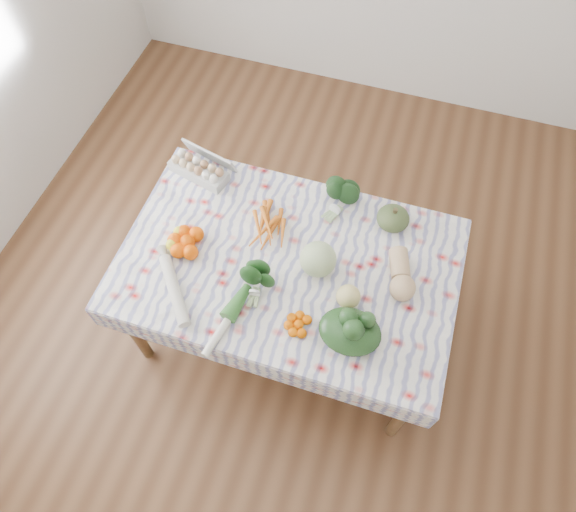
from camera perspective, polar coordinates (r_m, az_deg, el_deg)
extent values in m
plane|color=#50301B|center=(3.21, 0.00, -7.51)|extent=(4.50, 4.50, 0.00)
cube|color=brown|center=(2.56, 0.00, -1.03)|extent=(1.60, 1.00, 0.04)
cylinder|color=brown|center=(2.93, -16.79, -7.94)|extent=(0.06, 0.06, 0.71)
cylinder|color=brown|center=(2.73, 12.63, -16.85)|extent=(0.06, 0.06, 0.71)
cylinder|color=brown|center=(3.27, -10.10, 5.53)|extent=(0.06, 0.06, 0.71)
cylinder|color=brown|center=(3.10, 15.73, -1.31)|extent=(0.06, 0.06, 0.71)
cube|color=white|center=(2.53, 0.00, -0.74)|extent=(1.66, 1.06, 0.01)
cube|color=#B7B7B1|center=(2.85, -9.92, 9.41)|extent=(0.35, 0.21, 0.09)
cube|color=orange|center=(2.61, -1.74, 3.14)|extent=(0.25, 0.23, 0.04)
ellipsoid|color=#153413|center=(2.66, 5.93, 6.33)|extent=(0.21, 0.20, 0.15)
ellipsoid|color=#41522B|center=(2.66, 11.59, 4.13)|extent=(0.20, 0.20, 0.11)
sphere|color=#A4BC80|center=(2.44, 3.36, -0.36)|extent=(0.18, 0.18, 0.18)
ellipsoid|color=tan|center=(2.49, 12.48, -1.94)|extent=(0.19, 0.29, 0.12)
cube|color=#F25100|center=(2.59, -11.13, 1.53)|extent=(0.28, 0.28, 0.08)
ellipsoid|color=#194317|center=(2.42, -3.54, -3.00)|extent=(0.16, 0.16, 0.10)
cube|color=#E56000|center=(2.36, 1.18, -7.58)|extent=(0.16, 0.16, 0.05)
sphere|color=#D6C773|center=(2.39, 6.71, -4.48)|extent=(0.14, 0.14, 0.11)
ellipsoid|color=#173214|center=(2.32, 6.89, -8.31)|extent=(0.33, 0.29, 0.12)
cylinder|color=beige|center=(2.48, -12.52, -3.71)|extent=(0.30, 0.35, 0.06)
cylinder|color=silver|center=(2.38, -6.85, -7.25)|extent=(0.11, 0.37, 0.04)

